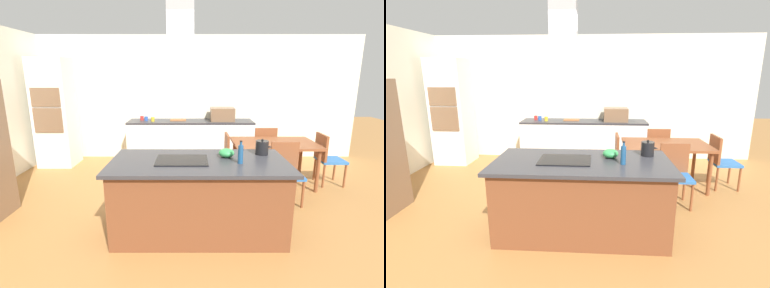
% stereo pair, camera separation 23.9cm
% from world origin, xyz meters
% --- Properties ---
extents(ground, '(16.00, 16.00, 0.00)m').
position_xyz_m(ground, '(0.00, 1.50, 0.00)').
color(ground, '#AD753D').
extents(wall_back, '(7.20, 0.10, 2.70)m').
position_xyz_m(wall_back, '(0.00, 3.25, 1.35)').
color(wall_back, silver).
rests_on(wall_back, ground).
extents(kitchen_island, '(2.06, 1.03, 0.90)m').
position_xyz_m(kitchen_island, '(0.00, 0.00, 0.45)').
color(kitchen_island, brown).
rests_on(kitchen_island, ground).
extents(cooktop, '(0.60, 0.44, 0.01)m').
position_xyz_m(cooktop, '(-0.20, 0.00, 0.91)').
color(cooktop, black).
rests_on(cooktop, kitchen_island).
extents(tea_kettle, '(0.21, 0.16, 0.20)m').
position_xyz_m(tea_kettle, '(0.80, 0.26, 0.99)').
color(tea_kettle, black).
rests_on(tea_kettle, kitchen_island).
extents(olive_oil_bottle, '(0.06, 0.06, 0.26)m').
position_xyz_m(olive_oil_bottle, '(0.46, -0.10, 1.01)').
color(olive_oil_bottle, navy).
rests_on(olive_oil_bottle, kitchen_island).
extents(mixing_bowl, '(0.19, 0.19, 0.10)m').
position_xyz_m(mixing_bowl, '(0.34, 0.15, 0.95)').
color(mixing_bowl, '#33934C').
rests_on(mixing_bowl, kitchen_island).
extents(back_counter, '(2.68, 0.62, 0.90)m').
position_xyz_m(back_counter, '(-0.11, 2.88, 0.45)').
color(back_counter, white).
rests_on(back_counter, ground).
extents(countertop_microwave, '(0.50, 0.38, 0.28)m').
position_xyz_m(countertop_microwave, '(0.57, 2.88, 1.04)').
color(countertop_microwave, brown).
rests_on(countertop_microwave, back_counter).
extents(coffee_mug_red, '(0.08, 0.08, 0.09)m').
position_xyz_m(coffee_mug_red, '(-1.17, 2.95, 0.95)').
color(coffee_mug_red, red).
rests_on(coffee_mug_red, back_counter).
extents(coffee_mug_blue, '(0.08, 0.08, 0.09)m').
position_xyz_m(coffee_mug_blue, '(-1.07, 2.90, 0.95)').
color(coffee_mug_blue, '#2D56B2').
rests_on(coffee_mug_blue, back_counter).
extents(coffee_mug_yellow, '(0.08, 0.08, 0.09)m').
position_xyz_m(coffee_mug_yellow, '(-0.92, 2.80, 0.95)').
color(coffee_mug_yellow, gold).
rests_on(coffee_mug_yellow, back_counter).
extents(cutting_board, '(0.34, 0.24, 0.02)m').
position_xyz_m(cutting_board, '(-0.38, 2.93, 0.91)').
color(cutting_board, '#995B33').
rests_on(cutting_board, back_counter).
extents(wall_oven_stack, '(0.70, 0.66, 2.20)m').
position_xyz_m(wall_oven_stack, '(-2.90, 2.65, 1.10)').
color(wall_oven_stack, white).
rests_on(wall_oven_stack, ground).
extents(dining_table, '(1.40, 0.90, 0.75)m').
position_xyz_m(dining_table, '(1.33, 1.53, 0.67)').
color(dining_table, brown).
rests_on(dining_table, ground).
extents(chair_at_left_end, '(0.42, 0.42, 0.89)m').
position_xyz_m(chair_at_left_end, '(0.41, 1.53, 0.51)').
color(chair_at_left_end, '#2D6BB7').
rests_on(chair_at_left_end, ground).
extents(chair_at_right_end, '(0.42, 0.42, 0.89)m').
position_xyz_m(chair_at_right_end, '(2.24, 1.53, 0.51)').
color(chair_at_right_end, '#2D6BB7').
rests_on(chair_at_right_end, ground).
extents(chair_facing_back_wall, '(0.42, 0.42, 0.89)m').
position_xyz_m(chair_facing_back_wall, '(1.33, 2.19, 0.51)').
color(chair_facing_back_wall, '#2D6BB7').
rests_on(chair_facing_back_wall, ground).
extents(chair_facing_island, '(0.42, 0.42, 0.89)m').
position_xyz_m(chair_facing_island, '(1.33, 0.86, 0.51)').
color(chair_facing_island, '#2D6BB7').
rests_on(chair_facing_island, ground).
extents(range_hood, '(0.90, 0.55, 0.78)m').
position_xyz_m(range_hood, '(-0.20, 0.00, 2.10)').
color(range_hood, '#ADADB2').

